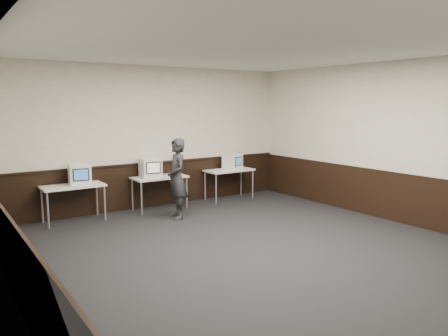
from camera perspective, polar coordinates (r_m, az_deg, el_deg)
The scene contains 16 objects.
floor at distance 7.07m, azimuth 4.78°, elevation -11.10°, with size 8.00×8.00×0.00m, color black.
ceiling at distance 6.72m, azimuth 5.12°, elevation 15.59°, with size 8.00×8.00×0.00m, color white.
back_wall at distance 10.12m, azimuth -9.52°, elevation 3.97°, with size 7.00×7.00×0.00m, color beige.
left_wall at distance 5.27m, azimuth -26.08°, elevation -0.66°, with size 8.00×8.00×0.00m, color beige.
right_wall at distance 9.31m, azimuth 21.93°, elevation 3.12°, with size 8.00×8.00×0.00m, color beige.
wainscot_back at distance 10.24m, azimuth -9.33°, elevation -2.19°, with size 6.98×0.04×1.00m, color black.
wainscot_left at distance 5.54m, azimuth -25.13°, elevation -11.97°, with size 0.04×7.98×1.00m, color black.
wainscot_right at distance 9.45m, azimuth 21.50°, elevation -3.54°, with size 0.04×7.98×1.00m, color black.
wainscot_rail at distance 10.14m, azimuth -9.35°, elevation 0.69°, with size 6.98×0.06×0.04m, color black.
desk_left at distance 9.22m, azimuth -19.12°, elevation -2.57°, with size 1.20×0.60×0.75m.
desk_center at distance 9.87m, azimuth -8.42°, elevation -1.50°, with size 1.20×0.60×0.75m.
desk_right at distance 10.82m, azimuth 0.67°, elevation -0.56°, with size 1.20×0.60×0.75m.
emac_left at distance 9.23m, azimuth -18.35°, elevation -0.77°, with size 0.47×0.49×0.41m.
emac_center at distance 9.78m, azimuth -9.60°, elevation 0.07°, with size 0.48×0.50×0.43m.
emac_right at distance 10.87m, azimuth 1.12°, elevation 0.86°, with size 0.46×0.48×0.37m.
person at distance 9.04m, azimuth -6.15°, elevation -1.39°, with size 0.61×0.40×1.66m, color #242529.
Camera 1 is at (-4.21, -5.17, 2.34)m, focal length 35.00 mm.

